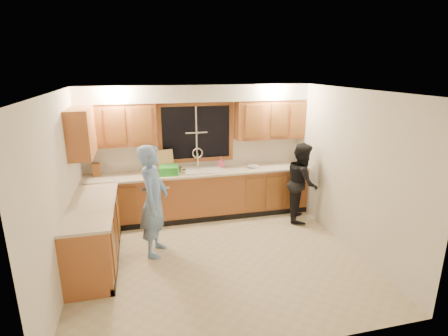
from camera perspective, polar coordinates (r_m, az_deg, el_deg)
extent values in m
plane|color=beige|center=(5.51, -0.83, -14.42)|extent=(4.20, 4.20, 0.00)
plane|color=silver|center=(4.75, -0.95, 12.49)|extent=(4.20, 4.20, 0.00)
plane|color=white|center=(6.79, -4.50, 2.90)|extent=(4.20, 0.00, 4.20)
plane|color=white|center=(4.99, -25.16, -3.60)|extent=(0.00, 3.80, 3.80)
plane|color=white|center=(5.81, 19.74, -0.32)|extent=(0.00, 3.80, 3.80)
cube|color=#AB6131|center=(6.74, -3.92, -4.39)|extent=(4.20, 0.60, 0.88)
cube|color=#AB6131|center=(5.56, -20.42, -10.11)|extent=(0.60, 1.90, 0.88)
cube|color=beige|center=(6.58, -3.98, -0.68)|extent=(4.20, 0.63, 0.04)
cube|color=beige|center=(5.37, -20.74, -5.69)|extent=(0.63, 1.90, 0.04)
cube|color=#AB6131|center=(6.44, -17.05, 6.73)|extent=(1.35, 0.33, 0.75)
cube|color=#AB6131|center=(6.89, 7.50, 7.89)|extent=(1.35, 0.33, 0.75)
cube|color=#AB6131|center=(5.89, -22.29, 5.40)|extent=(0.33, 0.90, 0.75)
cube|color=white|center=(6.45, -4.45, 12.10)|extent=(4.20, 0.35, 0.30)
cube|color=black|center=(6.71, -4.55, 5.80)|extent=(1.30, 0.01, 1.00)
cube|color=#AB6131|center=(6.63, -4.64, 10.34)|extent=(1.44, 0.03, 0.07)
cube|color=#AB6131|center=(6.82, -4.44, 1.36)|extent=(1.44, 0.03, 0.07)
cube|color=#AB6131|center=(6.63, -10.42, 5.45)|extent=(0.07, 0.03, 1.00)
cube|color=#AB6131|center=(6.84, 1.16, 6.05)|extent=(0.07, 0.03, 1.00)
cube|color=silver|center=(6.58, -4.00, -0.39)|extent=(0.86, 0.52, 0.03)
cube|color=silver|center=(6.58, -5.79, -1.27)|extent=(0.38, 0.42, 0.18)
cube|color=silver|center=(6.65, -2.21, -1.01)|extent=(0.38, 0.42, 0.18)
cylinder|color=silver|center=(6.73, -4.32, 1.30)|extent=(0.04, 0.04, 0.28)
torus|color=silver|center=(6.70, -4.35, 2.46)|extent=(0.21, 0.03, 0.21)
cube|color=silver|center=(6.66, -11.15, -5.20)|extent=(0.60, 0.56, 0.82)
cube|color=silver|center=(5.05, -21.10, -12.83)|extent=(0.58, 0.75, 0.90)
imported|color=#7099D4|center=(5.38, -11.40, -5.30)|extent=(0.58, 0.73, 1.73)
imported|color=black|center=(6.66, 12.63, -2.27)|extent=(0.79, 0.87, 1.48)
cube|color=#9B5D2A|center=(6.66, -20.12, -0.22)|extent=(0.13, 0.11, 0.23)
cube|color=#DAB170|center=(6.60, -9.52, 1.20)|extent=(0.32, 0.17, 0.40)
cube|color=green|center=(6.43, -9.03, -0.34)|extent=(0.37, 0.35, 0.16)
imported|color=#F15B87|center=(6.78, -0.53, 0.91)|extent=(0.12, 0.12, 0.20)
imported|color=silver|center=(6.78, 4.76, 0.21)|extent=(0.25, 0.25, 0.05)
cylinder|color=#BFB293|center=(6.45, -7.02, -0.35)|extent=(0.09, 0.09, 0.13)
cylinder|color=#BFB293|center=(6.32, -6.54, -0.72)|extent=(0.08, 0.08, 0.12)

